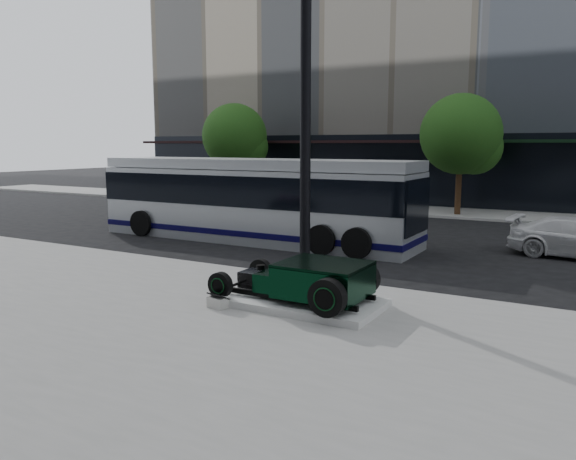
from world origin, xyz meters
The scene contains 8 objects.
ground centered at (0.00, 0.00, 0.00)m, with size 120.00×120.00×0.00m, color black.
sidewalk_far centered at (0.00, 14.00, 0.06)m, with size 70.00×4.00×0.12m, color gray.
street_trees centered at (1.15, 13.07, 3.77)m, with size 29.80×3.80×5.70m.
display_plinth centered at (1.82, -4.38, 0.20)m, with size 3.40×1.80×0.15m, color silver.
hot_rod centered at (2.16, -4.38, 0.70)m, with size 3.22×2.00×0.81m.
info_plaque centered at (0.45, -5.35, 0.24)m, with size 0.45×0.37×0.31m.
lamppost centered at (0.79, -2.20, 4.10)m, with size 0.47×0.47×8.60m.
transit_bus centered at (-3.83, 2.51, 1.49)m, with size 12.12×2.88×2.92m.
Camera 1 is at (7.23, -14.31, 3.42)m, focal length 35.00 mm.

